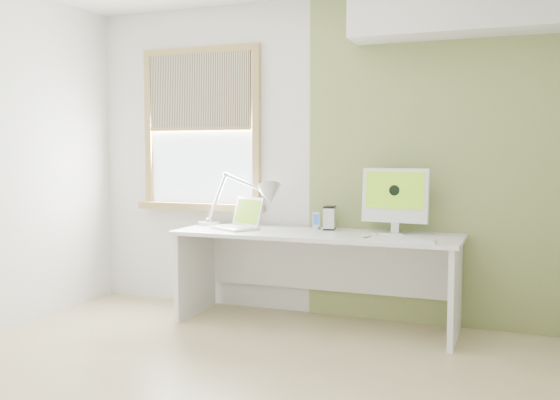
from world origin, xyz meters
The scene contains 12 objects.
room centered at (0.00, 0.00, 1.30)m, with size 4.04×3.54×2.64m.
accent_wall centered at (1.00, 1.74, 1.30)m, with size 2.00×0.02×2.60m, color olive.
soffit centered at (1.20, 1.57, 2.40)m, with size 1.60×0.40×0.42m, color white.
window centered at (-1.00, 1.71, 1.54)m, with size 1.20×0.14×1.42m.
desk centered at (0.17, 1.44, 0.53)m, with size 2.20×0.70×0.73m.
desk_lamp centered at (-0.39, 1.56, 0.97)m, with size 0.81×0.33×0.45m.
laptop centered at (-0.48, 1.40, 0.79)m, with size 0.46×0.43×0.25m.
phone_dock centered at (0.11, 1.58, 0.77)m, with size 0.08×0.08×0.14m.
external_drive centered at (0.21, 1.60, 0.82)m, with size 0.11×0.16×0.19m.
imac centered at (0.75, 1.55, 1.01)m, with size 0.51×0.18×0.50m.
keyboard centered at (0.87, 1.15, 0.74)m, with size 0.46×0.15×0.02m.
mouse centered at (0.60, 1.25, 0.75)m, with size 0.06×0.10×0.03m, color white.
Camera 1 is at (1.63, -3.17, 1.35)m, focal length 40.11 mm.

